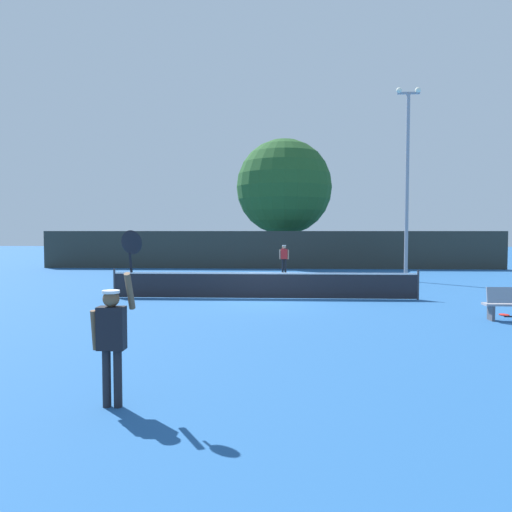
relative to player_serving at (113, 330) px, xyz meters
The scene contains 11 objects.
ground_plane 11.58m from the player_serving, 81.09° to the left, with size 120.00×120.00×0.00m, color #235693.
tennis_net 11.55m from the player_serving, 81.09° to the left, with size 11.20×0.08×1.07m.
perimeter_fence 25.91m from the player_serving, 86.04° to the left, with size 30.22×0.12×2.46m, color #2D332D.
player_serving is the anchor object (origin of this frame).
player_receiving 23.04m from the player_serving, 83.47° to the left, with size 0.57×0.24×1.62m.
tennis_ball 13.40m from the player_serving, 84.86° to the left, with size 0.07×0.07×0.07m, color #CCE033.
spare_racket 12.11m from the player_serving, 42.02° to the left, with size 0.28×0.52×0.04m.
light_pole 20.46m from the player_serving, 64.66° to the left, with size 1.18×0.28×9.42m.
large_tree 30.13m from the player_serving, 84.86° to the left, with size 6.89×6.89×9.08m.
parked_car_near 31.35m from the player_serving, 91.65° to the left, with size 2.50×4.43×1.69m.
parked_car_mid 32.91m from the player_serving, 83.74° to the left, with size 2.33×4.38×1.69m.
Camera 1 is at (0.56, -18.29, 2.50)m, focal length 35.27 mm.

